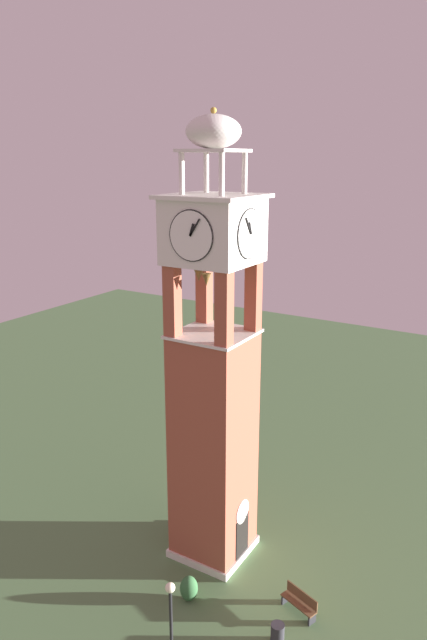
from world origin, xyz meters
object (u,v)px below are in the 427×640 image
(park_bench, at_px, (300,602))
(lamp_post, at_px, (171,607))
(trash_bin, at_px, (278,633))
(clock_tower, at_px, (214,389))

(park_bench, xyz_separation_m, lamp_post, (-4.60, 3.03, 1.93))
(park_bench, bearing_deg, lamp_post, 146.66)
(lamp_post, xyz_separation_m, trash_bin, (2.79, -2.90, -2.01))
(clock_tower, relative_size, trash_bin, 24.37)
(lamp_post, height_order, trash_bin, lamp_post)
(trash_bin, bearing_deg, lamp_post, 133.96)
(park_bench, height_order, lamp_post, lamp_post)
(park_bench, height_order, trash_bin, park_bench)
(lamp_post, bearing_deg, trash_bin, -46.04)
(lamp_post, bearing_deg, park_bench, -33.34)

